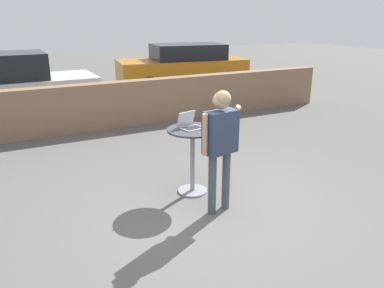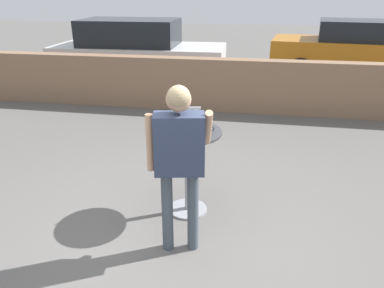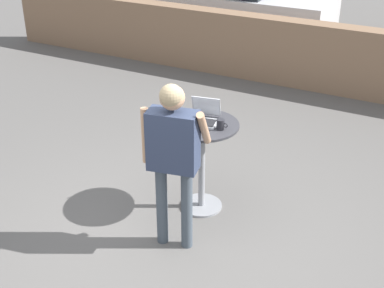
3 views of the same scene
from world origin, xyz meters
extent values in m
plane|color=#5B5956|center=(0.00, 0.00, 0.00)|extent=(50.00, 50.00, 0.00)
cube|color=#84664C|center=(0.00, 4.70, 0.55)|extent=(12.02, 0.35, 1.09)
cylinder|color=gray|center=(0.02, 0.71, 0.01)|extent=(0.45, 0.45, 0.03)
cylinder|color=gray|center=(0.02, 0.71, 0.50)|extent=(0.07, 0.07, 0.95)
cylinder|color=#333338|center=(0.02, 0.71, 0.99)|extent=(0.76, 0.76, 0.02)
cube|color=#B7BABF|center=(0.02, 0.71, 1.01)|extent=(0.34, 0.28, 0.02)
cube|color=black|center=(0.02, 0.71, 1.02)|extent=(0.29, 0.23, 0.00)
cube|color=#B7BABF|center=(-0.01, 0.86, 1.13)|extent=(0.31, 0.14, 0.22)
cube|color=white|center=(-0.01, 0.86, 1.13)|extent=(0.28, 0.12, 0.20)
cylinder|color=#232328|center=(0.24, 0.68, 1.06)|extent=(0.08, 0.08, 0.11)
torus|color=#232328|center=(0.29, 0.68, 1.06)|extent=(0.05, 0.01, 0.05)
cylinder|color=#424C56|center=(-0.05, -0.01, 0.43)|extent=(0.11, 0.11, 0.86)
cylinder|color=#424C56|center=(0.20, 0.04, 0.43)|extent=(0.11, 0.11, 0.86)
cube|color=#2D3851|center=(0.07, 0.02, 1.14)|extent=(0.49, 0.31, 0.57)
sphere|color=tan|center=(0.07, 0.02, 1.56)|extent=(0.22, 0.22, 0.22)
sphere|color=#9E8966|center=(0.08, -0.01, 1.59)|extent=(0.21, 0.21, 0.21)
cylinder|color=tan|center=(-0.18, -0.03, 1.16)|extent=(0.07, 0.07, 0.54)
cylinder|color=tan|center=(0.31, 0.15, 1.26)|extent=(0.13, 0.33, 0.41)
cube|color=#B76B19|center=(3.32, 8.05, 0.72)|extent=(4.58, 2.34, 0.79)
cube|color=black|center=(3.54, 8.02, 1.37)|extent=(2.60, 1.87, 0.52)
cylinder|color=black|center=(1.86, 7.39, 0.36)|extent=(0.74, 0.31, 0.71)
cylinder|color=black|center=(2.08, 9.06, 0.36)|extent=(0.74, 0.31, 0.71)
cylinder|color=black|center=(4.56, 7.03, 0.36)|extent=(0.74, 0.31, 0.71)
cylinder|color=black|center=(4.78, 8.71, 0.36)|extent=(0.74, 0.31, 0.71)
cube|color=silver|center=(-2.30, 6.37, 0.68)|extent=(4.38, 1.81, 0.80)
cylinder|color=black|center=(-0.97, 7.22, 0.31)|extent=(0.62, 0.23, 0.61)
cylinder|color=black|center=(-0.93, 5.59, 0.31)|extent=(0.62, 0.23, 0.61)
camera|label=1|loc=(-2.34, -3.94, 2.57)|focal=35.00mm
camera|label=2|loc=(0.72, -3.02, 2.45)|focal=35.00mm
camera|label=3|loc=(2.17, -3.65, 3.33)|focal=50.00mm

